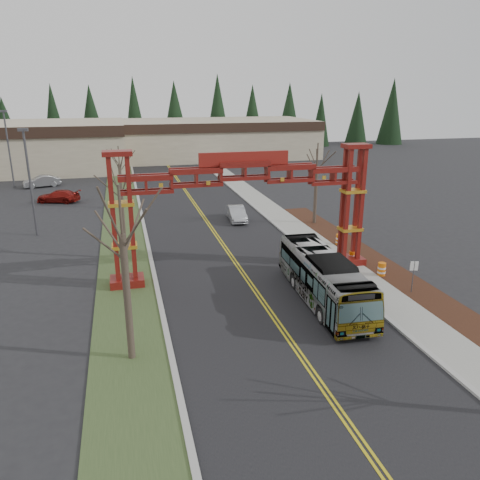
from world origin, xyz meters
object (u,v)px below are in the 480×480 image
object	(u,v)px
bare_tree_median_far	(119,165)
bare_tree_median_near	(122,235)
bare_tree_median_mid	(121,191)
barrel_north	(339,240)
parked_car_far_a	(42,181)
barrel_south	(382,270)
bare_tree_right_far	(317,166)
light_pole_far	(8,144)
barrel_mid	(352,257)
transit_bus	(323,278)
retail_building_east	(213,138)
silver_sedan	(236,214)
gateway_arch	(244,191)
street_sign	(414,271)
parked_car_mid_a	(58,196)
light_pole_near	(29,175)

from	to	relation	value
bare_tree_median_far	bare_tree_median_near	bearing A→B (deg)	-90.00
bare_tree_median_mid	barrel_north	size ratio (longest dim) A/B	7.28
parked_car_far_a	bare_tree_median_mid	size ratio (longest dim) A/B	0.64
bare_tree_median_near	barrel_south	distance (m)	19.21
bare_tree_median_far	bare_tree_right_far	distance (m)	21.19
bare_tree_median_far	light_pole_far	world-z (taller)	light_pole_far
barrel_mid	transit_bus	bearing A→B (deg)	-130.93
parked_car_far_a	bare_tree_right_far	bearing A→B (deg)	30.36
retail_building_east	light_pole_far	world-z (taller)	light_pole_far
parked_car_far_a	light_pole_far	world-z (taller)	light_pole_far
retail_building_east	barrel_mid	xyz separation A→B (m)	(-1.50, -61.63, -3.06)
bare_tree_median_mid	bare_tree_median_near	bearing A→B (deg)	-90.00
silver_sedan	barrel_south	size ratio (longest dim) A/B	4.26
gateway_arch	barrel_mid	xyz separation A→B (m)	(8.50, 0.33, -5.53)
retail_building_east	street_sign	distance (m)	67.76
bare_tree_median_mid	retail_building_east	bearing A→B (deg)	72.30
silver_sedan	parked_car_mid_a	world-z (taller)	silver_sedan
barrel_south	barrel_north	distance (m)	7.04
retail_building_east	light_pole_far	size ratio (longest dim) A/B	3.79
retail_building_east	silver_sedan	bearing A→B (deg)	-98.39
parked_car_mid_a	barrel_mid	bearing A→B (deg)	61.40
transit_bus	bare_tree_right_far	xyz separation A→B (m)	(6.39, 16.40, 4.12)
silver_sedan	light_pole_near	world-z (taller)	light_pole_near
bare_tree_median_far	bare_tree_right_far	world-z (taller)	bare_tree_right_far
transit_bus	street_sign	distance (m)	5.95
transit_bus	parked_car_far_a	bearing A→B (deg)	120.33
retail_building_east	barrel_south	bearing A→B (deg)	-90.73
gateway_arch	barrel_south	xyz separation A→B (m)	(9.18, -2.75, -5.46)
bare_tree_median_near	bare_tree_right_far	size ratio (longest dim) A/B	1.10
light_pole_far	barrel_mid	size ratio (longest dim) A/B	11.03
bare_tree_right_far	street_sign	distance (m)	17.35
silver_sedan	bare_tree_median_far	bearing A→B (deg)	147.48
barrel_south	barrel_north	xyz separation A→B (m)	(0.17, 7.04, -0.02)
barrel_mid	barrel_north	bearing A→B (deg)	78.01
gateway_arch	parked_car_mid_a	size ratio (longest dim) A/B	3.71
silver_sedan	bare_tree_median_far	xyz separation A→B (m)	(-10.95, 8.11, 4.09)
transit_bus	barrel_mid	distance (m)	7.53
gateway_arch	parked_car_far_a	distance (m)	41.79
parked_car_mid_a	bare_tree_median_mid	bearing A→B (deg)	38.30
retail_building_east	street_sign	world-z (taller)	retail_building_east
parked_car_far_a	bare_tree_median_far	world-z (taller)	bare_tree_median_far
parked_car_mid_a	bare_tree_right_far	bearing A→B (deg)	77.51
gateway_arch	bare_tree_median_near	bearing A→B (deg)	-131.15
silver_sedan	light_pole_far	xyz separation A→B (m)	(-24.90, 23.73, 5.07)
transit_bus	silver_sedan	size ratio (longest dim) A/B	2.45
bare_tree_median_near	light_pole_far	size ratio (longest dim) A/B	0.85
barrel_south	barrel_north	size ratio (longest dim) A/B	1.04
retail_building_east	bare_tree_right_far	xyz separation A→B (m)	(0.00, -50.86, 2.11)
barrel_mid	parked_car_far_a	bearing A→B (deg)	126.09
transit_bus	silver_sedan	xyz separation A→B (m)	(-0.67, 19.44, -0.78)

